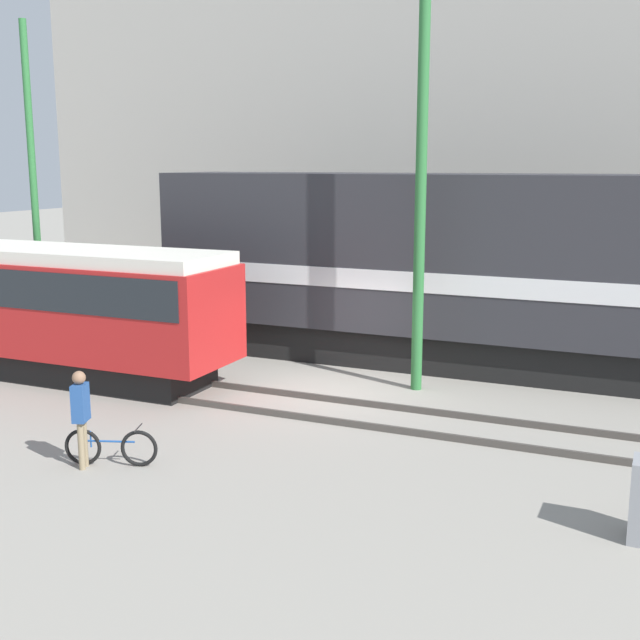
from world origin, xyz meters
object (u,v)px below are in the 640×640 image
at_px(freight_locomotive, 469,268).
at_px(utility_pole_left, 34,188).
at_px(person, 81,409).
at_px(streetcar, 29,301).
at_px(utility_pole_center, 421,194).
at_px(bicycle, 111,447).

height_order(freight_locomotive, utility_pole_left, utility_pole_left).
bearing_deg(person, streetcar, 139.83).
bearing_deg(freight_locomotive, person, -114.70).
height_order(utility_pole_left, utility_pole_center, utility_pole_center).
height_order(person, utility_pole_left, utility_pole_left).
bearing_deg(utility_pole_left, bicycle, -41.26).
relative_size(freight_locomotive, bicycle, 10.29).
xyz_separation_m(person, utility_pole_left, (-7.50, 7.20, 3.50)).
bearing_deg(person, bicycle, 36.88).
relative_size(freight_locomotive, person, 9.39).
bearing_deg(person, utility_pole_left, 136.18).
xyz_separation_m(freight_locomotive, person, (-4.47, -9.71, -1.56)).
xyz_separation_m(bicycle, person, (-0.38, -0.28, 0.74)).
bearing_deg(freight_locomotive, streetcar, -153.37).
relative_size(utility_pole_left, utility_pole_center, 1.00).
relative_size(person, utility_pole_center, 0.19).
bearing_deg(utility_pole_left, streetcar, -52.19).
bearing_deg(utility_pole_center, utility_pole_left, 180.00).
height_order(bicycle, utility_pole_center, utility_pole_center).
bearing_deg(bicycle, streetcar, 143.42).
distance_m(freight_locomotive, person, 10.80).
relative_size(streetcar, person, 6.30).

